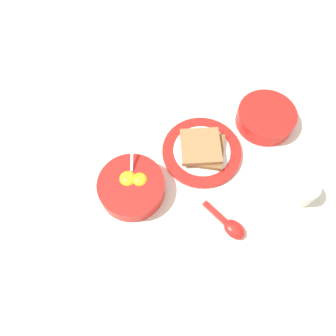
% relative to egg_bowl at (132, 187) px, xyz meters
% --- Properties ---
extents(ground_plane, '(3.00, 3.00, 0.00)m').
position_rel_egg_bowl_xyz_m(ground_plane, '(-0.17, 0.22, -0.03)').
color(ground_plane, silver).
extents(egg_bowl, '(0.17, 0.17, 0.08)m').
position_rel_egg_bowl_xyz_m(egg_bowl, '(0.00, 0.00, 0.00)').
color(egg_bowl, red).
rests_on(egg_bowl, ground_plane).
extents(toast_plate, '(0.22, 0.22, 0.01)m').
position_rel_egg_bowl_xyz_m(toast_plate, '(-0.14, 0.17, -0.02)').
color(toast_plate, red).
rests_on(toast_plate, ground_plane).
extents(toast_sandwich, '(0.13, 0.13, 0.03)m').
position_rel_egg_bowl_xyz_m(toast_sandwich, '(-0.14, 0.17, 0.00)').
color(toast_sandwich, brown).
rests_on(toast_sandwich, toast_plate).
extents(soup_spoon, '(0.10, 0.12, 0.03)m').
position_rel_egg_bowl_xyz_m(soup_spoon, '(0.07, 0.27, -0.02)').
color(soup_spoon, red).
rests_on(soup_spoon, ground_plane).
extents(congee_bowl, '(0.17, 0.17, 0.05)m').
position_rel_egg_bowl_xyz_m(congee_bowl, '(-0.27, 0.35, -0.00)').
color(congee_bowl, red).
rests_on(congee_bowl, ground_plane).
extents(drinking_cup, '(0.07, 0.07, 0.06)m').
position_rel_egg_bowl_xyz_m(drinking_cup, '(-0.04, 0.44, 0.01)').
color(drinking_cup, silver).
rests_on(drinking_cup, ground_plane).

